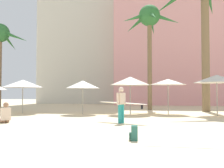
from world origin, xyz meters
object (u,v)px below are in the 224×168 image
at_px(cafe_umbrella_0, 130,81).
at_px(cafe_umbrella_3, 217,79).
at_px(beach_towel, 177,143).
at_px(person_far_left, 121,103).
at_px(person_mid_left, 4,115).
at_px(cafe_umbrella_5, 23,84).
at_px(cafe_umbrella_6, 168,82).
at_px(cafe_umbrella_4, 83,84).
at_px(palm_tree_left, 149,23).
at_px(palm_tree_center, 0,38).
at_px(backpack, 134,133).

xyz_separation_m(cafe_umbrella_0, cafe_umbrella_3, (5.29, -0.38, 0.08)).
bearing_deg(beach_towel, person_far_left, 113.22).
bearing_deg(person_mid_left, cafe_umbrella_5, -33.59).
bearing_deg(cafe_umbrella_5, cafe_umbrella_6, 4.44).
distance_m(cafe_umbrella_4, person_mid_left, 6.21).
xyz_separation_m(palm_tree_left, cafe_umbrella_4, (-4.25, -5.56, -5.39)).
distance_m(palm_tree_left, palm_tree_center, 13.73).
bearing_deg(cafe_umbrella_5, backpack, -48.83).
xyz_separation_m(palm_tree_left, cafe_umbrella_5, (-8.50, -5.47, -5.31)).
bearing_deg(beach_towel, cafe_umbrella_3, 72.03).
height_order(cafe_umbrella_3, cafe_umbrella_5, cafe_umbrella_3).
relative_size(palm_tree_left, person_mid_left, 9.25).
bearing_deg(beach_towel, person_mid_left, 150.88).
distance_m(cafe_umbrella_0, person_mid_left, 8.14).
bearing_deg(cafe_umbrella_0, cafe_umbrella_4, -174.45).
relative_size(cafe_umbrella_0, person_mid_left, 2.73).
height_order(cafe_umbrella_6, person_mid_left, cafe_umbrella_6).
height_order(cafe_umbrella_0, cafe_umbrella_6, cafe_umbrella_0).
height_order(palm_tree_center, cafe_umbrella_4, palm_tree_center).
height_order(cafe_umbrella_0, beach_towel, cafe_umbrella_0).
xyz_separation_m(palm_tree_center, person_mid_left, (7.24, -11.32, -6.18)).
distance_m(cafe_umbrella_0, backpack, 9.98).
bearing_deg(person_mid_left, backpack, -174.87).
xyz_separation_m(palm_tree_center, cafe_umbrella_0, (12.56, -5.44, -4.34)).
distance_m(cafe_umbrella_0, person_far_left, 5.30).
height_order(person_mid_left, person_far_left, person_far_left).
xyz_separation_m(palm_tree_left, palm_tree_center, (-13.71, 0.19, -0.82)).
height_order(palm_tree_left, cafe_umbrella_4, palm_tree_left).
xyz_separation_m(palm_tree_left, person_far_left, (-1.09, -10.40, -6.44)).
distance_m(palm_tree_left, beach_towel, 16.99).
distance_m(cafe_umbrella_3, cafe_umbrella_4, 8.39).
bearing_deg(palm_tree_left, cafe_umbrella_0, -102.32).
height_order(cafe_umbrella_6, person_far_left, cafe_umbrella_6).
distance_m(palm_tree_left, person_far_left, 12.28).
xyz_separation_m(cafe_umbrella_6, person_mid_left, (-7.76, -6.42, -1.78)).
relative_size(cafe_umbrella_5, beach_towel, 1.42).
xyz_separation_m(cafe_umbrella_6, beach_towel, (-0.28, -10.59, -2.11)).
height_order(palm_tree_left, palm_tree_center, palm_tree_left).
distance_m(palm_tree_left, cafe_umbrella_6, 7.15).
bearing_deg(palm_tree_left, backpack, -90.66).
height_order(cafe_umbrella_3, person_far_left, cafe_umbrella_3).
height_order(palm_tree_center, beach_towel, palm_tree_center).
bearing_deg(backpack, person_mid_left, -36.52).
bearing_deg(backpack, beach_towel, 160.58).
distance_m(backpack, person_mid_left, 7.39).
height_order(cafe_umbrella_5, person_far_left, cafe_umbrella_5).
bearing_deg(cafe_umbrella_4, cafe_umbrella_6, 8.73).
bearing_deg(cafe_umbrella_0, person_far_left, -89.39).
bearing_deg(palm_tree_left, cafe_umbrella_6, -74.71).
distance_m(cafe_umbrella_5, backpack, 12.78).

